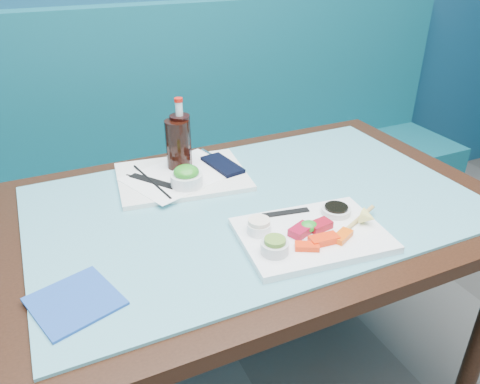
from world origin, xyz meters
name	(u,v)px	position (x,y,z in m)	size (l,w,h in m)	color
booth_bench	(173,191)	(0.00, 2.29, 0.37)	(3.00, 0.56, 1.17)	#0F545F
dining_table	(255,229)	(0.00, 1.45, 0.67)	(1.40, 0.90, 0.75)	black
glass_top	(255,203)	(0.00, 1.45, 0.75)	(1.22, 0.76, 0.01)	#58A2B0
sashimi_plate	(312,235)	(0.05, 1.23, 0.77)	(0.36, 0.25, 0.02)	white
salmon_left	(307,246)	(0.00, 1.18, 0.78)	(0.06, 0.03, 0.01)	#FF300A
salmon_mid	(324,240)	(0.05, 1.18, 0.78)	(0.07, 0.03, 0.02)	#FF300A
salmon_right	(342,236)	(0.10, 1.18, 0.78)	(0.06, 0.03, 0.01)	#FF5A0A
tuna_left	(301,230)	(0.02, 1.24, 0.79)	(0.06, 0.04, 0.02)	maroon
tuna_right	(320,225)	(0.07, 1.24, 0.79)	(0.06, 0.04, 0.02)	maroon
seaweed_garnish	(309,226)	(0.04, 1.24, 0.79)	(0.05, 0.04, 0.03)	#208C21
ramekin_wasabi	(275,247)	(-0.08, 1.20, 0.79)	(0.07, 0.07, 0.03)	silver
wasabi_fill	(275,241)	(-0.08, 1.20, 0.81)	(0.05, 0.05, 0.01)	olive
ramekin_ginger	(259,228)	(-0.07, 1.29, 0.79)	(0.06, 0.06, 0.03)	white
ginger_fill	(259,222)	(-0.07, 1.29, 0.81)	(0.05, 0.05, 0.01)	#F6E2CA
soy_dish	(336,211)	(0.15, 1.28, 0.78)	(0.08, 0.08, 0.02)	silver
soy_fill	(336,207)	(0.15, 1.28, 0.79)	(0.06, 0.06, 0.01)	black
lemon_wedge	(368,217)	(0.19, 1.20, 0.80)	(0.04, 0.04, 0.03)	#F3EA73
chopstick_sleeve	(286,213)	(0.03, 1.34, 0.78)	(0.13, 0.02, 0.00)	black
wooden_chopstick_a	(352,223)	(0.16, 1.22, 0.78)	(0.01, 0.01, 0.22)	tan
wooden_chopstick_b	(356,223)	(0.17, 1.22, 0.78)	(0.01, 0.01, 0.20)	#A98D4F
serving_tray	(182,177)	(-0.14, 1.67, 0.77)	(0.39, 0.29, 0.01)	white
paper_placemat	(182,174)	(-0.14, 1.67, 0.77)	(0.32, 0.23, 0.00)	white
seaweed_bowl	(187,180)	(-0.15, 1.60, 0.79)	(0.09, 0.09, 0.04)	white
seaweed_salad	(186,172)	(-0.15, 1.60, 0.82)	(0.08, 0.08, 0.04)	#298D20
cola_glass	(178,144)	(-0.13, 1.73, 0.85)	(0.08, 0.08, 0.15)	black
navy_pouch	(222,165)	(0.00, 1.67, 0.78)	(0.07, 0.16, 0.01)	black
fork	(209,153)	(-0.01, 1.78, 0.78)	(0.01, 0.01, 0.08)	white
black_chopstick_a	(152,181)	(-0.24, 1.66, 0.78)	(0.01, 0.01, 0.25)	black
black_chopstick_b	(154,181)	(-0.23, 1.66, 0.78)	(0.01, 0.01, 0.20)	black
tray_sleeve	(153,181)	(-0.23, 1.66, 0.77)	(0.03, 0.16, 0.00)	black
cola_bottle_body	(181,143)	(-0.11, 1.74, 0.85)	(0.06, 0.06, 0.18)	black
cola_bottle_neck	(179,109)	(-0.11, 1.74, 0.96)	(0.02, 0.02, 0.04)	white
cola_bottle_cap	(178,100)	(-0.11, 1.74, 0.99)	(0.03, 0.03, 0.01)	red
blue_napkin	(75,301)	(-0.52, 1.24, 0.76)	(0.16, 0.16, 0.01)	#1C459C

